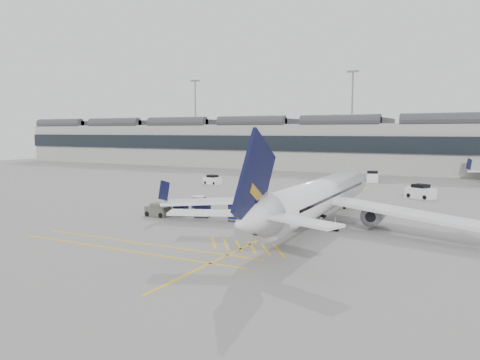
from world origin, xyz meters
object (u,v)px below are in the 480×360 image
at_px(airliner_main, 317,198).
at_px(baggage_cart_a, 239,211).
at_px(pushback_tug, 158,210).
at_px(ramp_agent_a, 284,206).
at_px(belt_loader, 301,215).
at_px(ramp_agent_b, 230,211).

bearing_deg(airliner_main, baggage_cart_a, -171.70).
bearing_deg(baggage_cart_a, airliner_main, 2.61).
height_order(baggage_cart_a, pushback_tug, baggage_cart_a).
bearing_deg(baggage_cart_a, ramp_agent_a, 62.27).
relative_size(ramp_agent_a, pushback_tug, 0.59).
distance_m(baggage_cart_a, pushback_tug, 9.33).
distance_m(airliner_main, baggage_cart_a, 8.39).
bearing_deg(ramp_agent_a, belt_loader, -88.67).
bearing_deg(ramp_agent_a, pushback_tug, 169.76).
bearing_deg(pushback_tug, ramp_agent_b, 11.93).
height_order(ramp_agent_a, pushback_tug, ramp_agent_a).
bearing_deg(baggage_cart_a, belt_loader, 26.60).
xyz_separation_m(belt_loader, baggage_cart_a, (-5.58, -3.67, 0.58)).
bearing_deg(airliner_main, ramp_agent_b, -171.91).
distance_m(airliner_main, belt_loader, 4.14).
relative_size(baggage_cart_a, ramp_agent_a, 1.37).
relative_size(belt_loader, baggage_cart_a, 2.10).
xyz_separation_m(ramp_agent_b, pushback_tug, (-8.18, -1.61, -0.35)).
xyz_separation_m(belt_loader, ramp_agent_a, (-3.07, 2.87, 0.25)).
relative_size(airliner_main, baggage_cart_a, 17.10).
xyz_separation_m(belt_loader, pushback_tug, (-14.73, -5.40, 0.13)).
xyz_separation_m(baggage_cart_a, pushback_tug, (-9.16, -1.73, -0.45)).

